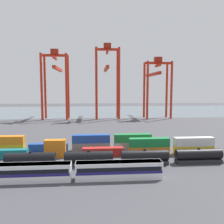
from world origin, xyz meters
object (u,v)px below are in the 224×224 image
gantry_crane_east (156,81)px  passenger_train (73,171)px  gantry_crane_central (107,75)px  shipping_container_11 (91,147)px  freight_tank_row (145,157)px  shipping_container_8 (5,148)px  gantry_crane_west (56,77)px  shipping_container_0 (6,154)px

gantry_crane_east → passenger_train: bearing=-113.7°
gantry_crane_central → shipping_container_11: bearing=-96.9°
freight_tank_row → gantry_crane_east: 108.27m
passenger_train → gantry_crane_central: (13.97, 109.56, 27.54)m
freight_tank_row → shipping_container_11: size_ratio=5.89×
freight_tank_row → shipping_container_8: (-41.40, 15.17, -0.66)m
passenger_train → shipping_container_8: bearing=134.1°
freight_tank_row → gantry_crane_central: gantry_crane_central is taller
gantry_crane_west → gantry_crane_central: (34.48, -0.10, 1.67)m
passenger_train → gantry_crane_east: gantry_crane_east is taller
gantry_crane_central → freight_tank_row: bearing=-87.8°
passenger_train → gantry_crane_east: size_ratio=0.95×
freight_tank_row → shipping_container_8: size_ratio=5.89×
gantry_crane_east → gantry_crane_central: bearing=-178.9°
shipping_container_0 → gantry_crane_west: 95.82m
passenger_train → shipping_container_8: (-23.51, 24.27, -0.84)m
passenger_train → shipping_container_11: passenger_train is taller
shipping_container_11 → gantry_crane_west: (-24.17, 85.38, 26.72)m
freight_tank_row → gantry_crane_east: size_ratio=1.72×
shipping_container_8 → shipping_container_11: size_ratio=1.00×
freight_tank_row → gantry_crane_central: bearing=92.2°
gantry_crane_west → gantry_crane_central: 34.52m
shipping_container_8 → gantry_crane_east: gantry_crane_east is taller
shipping_container_0 → gantry_crane_central: size_ratio=0.24×
passenger_train → freight_tank_row: size_ratio=0.55×
freight_tank_row → gantry_crane_central: 104.29m
passenger_train → gantry_crane_east: bearing=66.3°
passenger_train → shipping_container_8: size_ratio=3.25×
passenger_train → gantry_crane_central: bearing=82.7°
gantry_crane_central → gantry_crane_east: 34.72m
freight_tank_row → shipping_container_11: bearing=133.2°
freight_tank_row → gantry_crane_west: (-38.40, 100.55, 26.06)m
shipping_container_0 → shipping_container_11: same height
gantry_crane_west → shipping_container_0: bearing=-90.1°
passenger_train → shipping_container_0: passenger_train is taller
gantry_crane_west → gantry_crane_east: gantry_crane_west is taller
gantry_crane_west → gantry_crane_central: bearing=-0.2°
gantry_crane_west → shipping_container_8: bearing=-92.0°
shipping_container_8 → shipping_container_11: 27.17m
shipping_container_8 → gantry_crane_west: 89.52m
shipping_container_0 → gantry_crane_west: bearing=89.9°
gantry_crane_central → gantry_crane_east: bearing=1.1°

